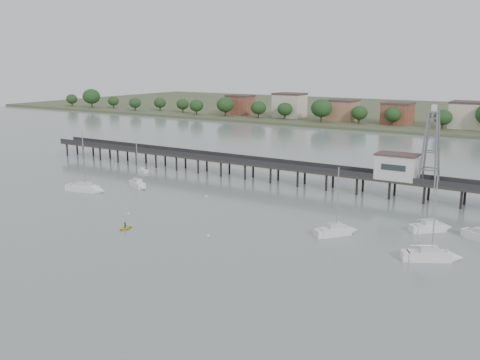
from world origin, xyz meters
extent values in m
plane|color=slate|center=(0.00, 0.00, 0.00)|extent=(500.00, 500.00, 0.00)
cube|color=#2D2823|center=(0.00, 60.00, 3.75)|extent=(150.00, 5.00, 0.50)
cube|color=#333335|center=(0.00, 57.60, 4.55)|extent=(150.00, 0.12, 1.10)
cube|color=#333335|center=(0.00, 62.40, 4.55)|extent=(150.00, 0.12, 1.10)
cylinder|color=black|center=(-73.00, 58.10, 1.80)|extent=(0.50, 0.50, 4.40)
cylinder|color=black|center=(-73.00, 61.90, 1.80)|extent=(0.50, 0.50, 4.40)
cylinder|color=black|center=(0.00, 58.10, 1.80)|extent=(0.50, 0.50, 4.40)
cylinder|color=black|center=(0.00, 61.90, 1.80)|extent=(0.50, 0.50, 4.40)
cube|color=silver|center=(25.00, 60.00, 6.50)|extent=(8.00, 5.00, 5.00)
cube|color=#4C3833|center=(25.00, 60.00, 9.15)|extent=(8.40, 5.40, 0.30)
cube|color=slate|center=(31.50, 60.00, 18.15)|extent=(1.80, 1.80, 0.30)
cube|color=silver|center=(31.50, 60.00, 18.90)|extent=(0.90, 0.90, 1.20)
cube|color=white|center=(-34.23, 29.57, 0.48)|extent=(6.94, 3.88, 1.65)
cone|color=white|center=(-30.23, 30.44, 0.48)|extent=(3.21, 3.07, 2.55)
cube|color=silver|center=(-34.23, 29.57, 1.65)|extent=(3.28, 2.61, 0.75)
cylinder|color=#A5A8AA|center=(-33.78, 29.67, 7.44)|extent=(0.18, 0.18, 12.27)
cylinder|color=#A5A8AA|center=(-35.29, 29.34, 2.20)|extent=(3.76, 0.93, 0.12)
cylinder|color=#A5A8AA|center=(43.79, 40.38, 2.20)|extent=(2.67, 1.43, 0.12)
cube|color=white|center=(-26.70, 38.39, 0.48)|extent=(5.03, 3.42, 1.65)
cone|color=white|center=(-23.97, 37.31, 0.47)|extent=(2.49, 2.41, 1.82)
cube|color=silver|center=(-26.70, 38.39, 1.65)|extent=(2.47, 2.12, 0.75)
cylinder|color=#A5A8AA|center=(-26.39, 38.27, 5.69)|extent=(0.18, 0.18, 8.78)
cylinder|color=#A5A8AA|center=(-27.42, 38.68, 2.20)|extent=(2.58, 1.12, 0.12)
cube|color=white|center=(39.43, 26.90, 0.48)|extent=(6.31, 4.88, 1.65)
cone|color=white|center=(42.67, 28.69, 0.48)|extent=(3.28, 3.21, 2.31)
cube|color=silver|center=(39.43, 26.90, 1.65)|extent=(3.20, 2.89, 0.75)
cylinder|color=#A5A8AA|center=(39.79, 27.10, 6.86)|extent=(0.18, 0.18, 11.12)
cylinder|color=#A5A8AA|center=(38.56, 26.42, 2.20)|extent=(3.09, 1.77, 0.12)
cube|color=white|center=(23.74, 30.26, 0.48)|extent=(4.90, 5.49, 1.65)
cone|color=white|center=(25.77, 32.90, 0.48)|extent=(3.00, 3.03, 2.08)
cube|color=silver|center=(23.74, 30.26, 1.65)|extent=(2.76, 2.89, 0.75)
cylinder|color=#A5A8AA|center=(23.96, 30.55, 6.30)|extent=(0.18, 0.18, 10.01)
cylinder|color=#A5A8AA|center=(23.19, 29.56, 2.20)|extent=(2.00, 2.54, 0.12)
cube|color=white|center=(36.39, 40.54, 0.48)|extent=(5.12, 5.07, 1.65)
cone|color=white|center=(38.71, 42.81, 0.48)|extent=(2.96, 2.96, 2.02)
cube|color=silver|center=(36.39, 40.54, 1.65)|extent=(2.78, 2.77, 0.75)
cylinder|color=#A5A8AA|center=(36.65, 40.79, 6.17)|extent=(0.18, 0.18, 9.73)
cylinder|color=#A5A8AA|center=(35.77, 39.93, 2.20)|extent=(2.25, 2.20, 0.12)
cube|color=white|center=(-37.14, 51.83, 0.31)|extent=(3.41, 2.16, 0.88)
cube|color=silver|center=(-37.82, 52.03, 0.84)|extent=(1.31, 1.31, 0.53)
imported|color=yellow|center=(-7.42, 14.46, 0.00)|extent=(1.83, 0.72, 2.50)
imported|color=black|center=(-7.42, 14.46, 0.00)|extent=(0.50, 1.11, 0.26)
ellipsoid|color=#F9F7C1|center=(-39.28, 32.79, 0.08)|extent=(0.56, 0.56, 0.39)
ellipsoid|color=#F9F7C1|center=(42.82, 30.00, 0.08)|extent=(0.56, 0.56, 0.39)
ellipsoid|color=#F9F7C1|center=(-8.81, 39.92, 0.08)|extent=(0.56, 0.56, 0.39)
ellipsoid|color=#F9F7C1|center=(6.60, 18.96, 0.08)|extent=(0.56, 0.56, 0.39)
ellipsoid|color=#F9F7C1|center=(-13.45, 21.58, 0.08)|extent=(0.56, 0.56, 0.39)
cube|color=#475133|center=(0.00, 245.00, 0.50)|extent=(500.00, 170.00, 1.40)
cube|color=brown|center=(-90.00, 183.00, 5.70)|extent=(13.00, 10.50, 9.00)
cube|color=brown|center=(-62.00, 183.00, 5.70)|extent=(13.00, 10.50, 9.00)
cube|color=brown|center=(-35.00, 183.00, 5.70)|extent=(13.00, 10.50, 9.00)
cube|color=brown|center=(-10.00, 183.00, 5.70)|extent=(13.00, 10.50, 9.00)
cube|color=brown|center=(18.00, 183.00, 5.70)|extent=(13.00, 10.50, 9.00)
ellipsoid|color=#1A3716|center=(-120.00, 171.00, 6.00)|extent=(8.00, 8.00, 6.80)
ellipsoid|color=#1A3716|center=(0.00, 171.00, 6.00)|extent=(8.00, 8.00, 6.80)
camera|label=1|loc=(54.81, -48.34, 27.83)|focal=40.00mm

